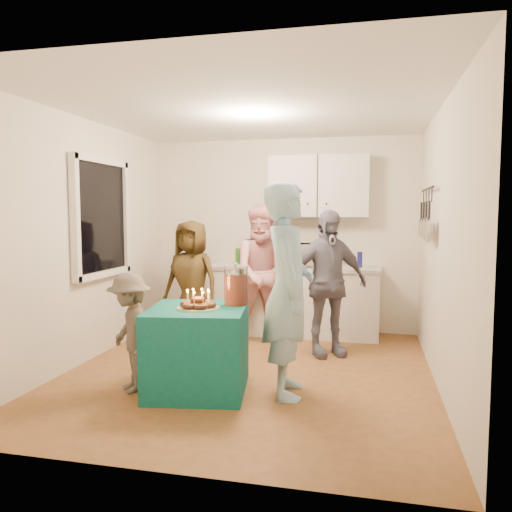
% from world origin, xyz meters
% --- Properties ---
extents(floor, '(4.00, 4.00, 0.00)m').
position_xyz_m(floor, '(0.00, 0.00, 0.00)').
color(floor, brown).
rests_on(floor, ground).
extents(ceiling, '(4.00, 4.00, 0.00)m').
position_xyz_m(ceiling, '(0.00, 0.00, 2.60)').
color(ceiling, white).
rests_on(ceiling, floor).
extents(back_wall, '(3.60, 3.60, 0.00)m').
position_xyz_m(back_wall, '(0.00, 2.00, 1.30)').
color(back_wall, silver).
rests_on(back_wall, floor).
extents(left_wall, '(4.00, 4.00, 0.00)m').
position_xyz_m(left_wall, '(-1.80, 0.00, 1.30)').
color(left_wall, silver).
rests_on(left_wall, floor).
extents(right_wall, '(4.00, 4.00, 0.00)m').
position_xyz_m(right_wall, '(1.80, 0.00, 1.30)').
color(right_wall, silver).
rests_on(right_wall, floor).
extents(window_night, '(0.04, 1.00, 1.20)m').
position_xyz_m(window_night, '(-1.77, 0.30, 1.55)').
color(window_night, black).
rests_on(window_night, left_wall).
extents(counter, '(2.20, 0.58, 0.86)m').
position_xyz_m(counter, '(0.20, 1.70, 0.43)').
color(counter, white).
rests_on(counter, floor).
extents(countertop, '(2.24, 0.62, 0.05)m').
position_xyz_m(countertop, '(0.20, 1.70, 0.89)').
color(countertop, beige).
rests_on(countertop, counter).
extents(upper_cabinet, '(1.30, 0.30, 0.80)m').
position_xyz_m(upper_cabinet, '(0.50, 1.85, 1.95)').
color(upper_cabinet, white).
rests_on(upper_cabinet, back_wall).
extents(pot_rack, '(0.12, 1.00, 0.60)m').
position_xyz_m(pot_rack, '(1.72, 0.70, 1.60)').
color(pot_rack, black).
rests_on(pot_rack, right_wall).
extents(microwave, '(0.54, 0.38, 0.29)m').
position_xyz_m(microwave, '(0.42, 1.70, 1.06)').
color(microwave, white).
rests_on(microwave, countertop).
extents(party_table, '(0.97, 0.97, 0.76)m').
position_xyz_m(party_table, '(-0.32, -0.59, 0.38)').
color(party_table, '#0E5D58').
rests_on(party_table, floor).
extents(donut_cake, '(0.38, 0.38, 0.18)m').
position_xyz_m(donut_cake, '(-0.30, -0.63, 0.85)').
color(donut_cake, '#381C0C').
rests_on(donut_cake, party_table).
extents(punch_jar, '(0.22, 0.22, 0.34)m').
position_xyz_m(punch_jar, '(-0.03, -0.36, 0.93)').
color(punch_jar, '#B6290E').
rests_on(punch_jar, party_table).
extents(man_birthday, '(0.57, 0.76, 1.87)m').
position_xyz_m(man_birthday, '(0.48, -0.49, 0.94)').
color(man_birthday, '#9FCCE7').
rests_on(man_birthday, floor).
extents(woman_back_left, '(0.81, 0.60, 1.51)m').
position_xyz_m(woman_back_left, '(-0.98, 1.05, 0.76)').
color(woman_back_left, brown).
rests_on(woman_back_left, floor).
extents(woman_back_center, '(1.00, 0.88, 1.71)m').
position_xyz_m(woman_back_center, '(-0.09, 1.24, 0.85)').
color(woman_back_center, pink).
rests_on(woman_back_center, floor).
extents(woman_back_right, '(1.04, 0.80, 1.64)m').
position_xyz_m(woman_back_right, '(0.70, 0.81, 0.82)').
color(woman_back_right, black).
rests_on(woman_back_right, floor).
extents(child_near_left, '(0.76, 0.78, 1.07)m').
position_xyz_m(child_near_left, '(-0.92, -0.72, 0.53)').
color(child_near_left, '#4F463F').
rests_on(child_near_left, floor).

